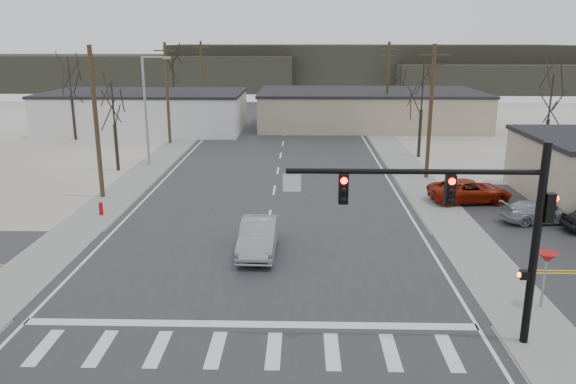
% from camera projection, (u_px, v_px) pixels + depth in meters
% --- Properties ---
extents(ground, '(140.00, 140.00, 0.00)m').
position_uv_depth(ground, '(260.00, 270.00, 26.04)').
color(ground, silver).
rests_on(ground, ground).
extents(main_road, '(18.00, 110.00, 0.05)m').
position_uv_depth(main_road, '(275.00, 187.00, 40.49)').
color(main_road, '#292A2C').
rests_on(main_road, ground).
extents(cross_road, '(90.00, 10.00, 0.04)m').
position_uv_depth(cross_road, '(260.00, 270.00, 26.04)').
color(cross_road, '#292A2C').
rests_on(cross_road, ground).
extents(sidewalk_left, '(3.00, 90.00, 0.06)m').
position_uv_depth(sidewalk_left, '(148.00, 170.00, 45.56)').
color(sidewalk_left, gray).
rests_on(sidewalk_left, ground).
extents(sidewalk_right, '(3.00, 90.00, 0.06)m').
position_uv_depth(sidewalk_right, '(409.00, 172.00, 45.06)').
color(sidewalk_right, gray).
rests_on(sidewalk_right, ground).
extents(traffic_signal_mast, '(8.95, 0.43, 7.20)m').
position_uv_depth(traffic_signal_mast, '(481.00, 217.00, 18.63)').
color(traffic_signal_mast, black).
rests_on(traffic_signal_mast, ground).
extents(fire_hydrant, '(0.24, 0.24, 0.87)m').
position_uv_depth(fire_hydrant, '(101.00, 209.00, 33.87)').
color(fire_hydrant, '#A50C0C').
rests_on(fire_hydrant, ground).
extents(yield_sign, '(0.80, 0.80, 2.35)m').
position_uv_depth(yield_sign, '(547.00, 260.00, 21.85)').
color(yield_sign, gray).
rests_on(yield_sign, ground).
extents(building_left_far, '(22.30, 12.30, 4.50)m').
position_uv_depth(building_left_far, '(146.00, 111.00, 64.37)').
color(building_left_far, silver).
rests_on(building_left_far, ground).
extents(building_right_far, '(26.30, 14.30, 4.30)m').
position_uv_depth(building_right_far, '(369.00, 109.00, 67.64)').
color(building_right_far, tan).
rests_on(building_right_far, ground).
extents(upole_left_b, '(2.20, 0.30, 10.00)m').
position_uv_depth(upole_left_b, '(96.00, 120.00, 36.49)').
color(upole_left_b, '#4B3522').
rests_on(upole_left_b, ground).
extents(upole_left_c, '(2.20, 0.30, 10.00)m').
position_uv_depth(upole_left_c, '(167.00, 92.00, 55.77)').
color(upole_left_c, '#4B3522').
rests_on(upole_left_c, ground).
extents(upole_left_d, '(2.20, 0.30, 10.00)m').
position_uv_depth(upole_left_d, '(202.00, 78.00, 75.04)').
color(upole_left_d, '#4B3522').
rests_on(upole_left_d, ground).
extents(upole_right_a, '(2.20, 0.30, 10.00)m').
position_uv_depth(upole_right_a, '(431.00, 110.00, 41.73)').
color(upole_right_a, '#4B3522').
rests_on(upole_right_a, ground).
extents(upole_right_b, '(2.20, 0.30, 10.00)m').
position_uv_depth(upole_right_b, '(387.00, 86.00, 62.93)').
color(upole_right_b, '#4B3522').
rests_on(upole_right_b, ground).
extents(streetlight_main, '(2.40, 0.25, 9.00)m').
position_uv_depth(streetlight_main, '(148.00, 105.00, 46.15)').
color(streetlight_main, gray).
rests_on(streetlight_main, ground).
extents(tree_left_near, '(3.30, 3.30, 7.35)m').
position_uv_depth(tree_left_near, '(113.00, 106.00, 44.24)').
color(tree_left_near, '#2E261C').
rests_on(tree_left_near, ground).
extents(tree_right_mid, '(3.74, 3.74, 8.33)m').
position_uv_depth(tree_right_mid, '(423.00, 91.00, 49.22)').
color(tree_right_mid, '#2E261C').
rests_on(tree_right_mid, ground).
extents(tree_left_far, '(3.96, 3.96, 8.82)m').
position_uv_depth(tree_left_far, '(173.00, 72.00, 69.04)').
color(tree_left_far, '#2E261C').
rests_on(tree_left_far, ground).
extents(tree_right_far, '(3.52, 3.52, 7.84)m').
position_uv_depth(tree_right_far, '(401.00, 75.00, 74.32)').
color(tree_right_far, '#2E261C').
rests_on(tree_right_far, ground).
extents(tree_lot, '(3.52, 3.52, 7.84)m').
position_uv_depth(tree_lot, '(551.00, 100.00, 45.24)').
color(tree_lot, '#2E261C').
rests_on(tree_lot, ground).
extents(tree_left_mid, '(3.96, 3.96, 8.82)m').
position_uv_depth(tree_left_mid, '(70.00, 79.00, 57.66)').
color(tree_left_mid, '#2E261C').
rests_on(tree_left_mid, ground).
extents(hill_left, '(70.00, 18.00, 7.00)m').
position_uv_depth(hill_left, '(122.00, 73.00, 114.61)').
color(hill_left, '#333026').
rests_on(hill_left, ground).
extents(hill_center, '(80.00, 18.00, 9.00)m').
position_uv_depth(hill_center, '(365.00, 67.00, 117.01)').
color(hill_center, '#333026').
rests_on(hill_center, ground).
extents(hill_right, '(60.00, 18.00, 5.50)m').
position_uv_depth(hill_right, '(545.00, 78.00, 110.86)').
color(hill_right, '#333026').
rests_on(hill_right, ground).
extents(sedan_crossing, '(1.86, 5.04, 1.65)m').
position_uv_depth(sedan_crossing, '(259.00, 236.00, 27.91)').
color(sedan_crossing, gray).
rests_on(sedan_crossing, main_road).
extents(car_far_a, '(3.59, 5.00, 1.34)m').
position_uv_depth(car_far_a, '(325.00, 115.00, 72.55)').
color(car_far_a, black).
rests_on(car_far_a, main_road).
extents(car_far_b, '(2.28, 3.88, 1.24)m').
position_uv_depth(car_far_b, '(278.00, 106.00, 83.31)').
color(car_far_b, black).
rests_on(car_far_b, main_road).
extents(car_parked_red, '(5.55, 3.06, 1.47)m').
position_uv_depth(car_parked_red, '(470.00, 191.00, 36.55)').
color(car_parked_red, maroon).
rests_on(car_parked_red, parking_lot).
extents(car_parked_silver, '(4.48, 2.31, 1.24)m').
position_uv_depth(car_parked_silver, '(539.00, 212.00, 32.50)').
color(car_parked_silver, gray).
rests_on(car_parked_silver, parking_lot).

